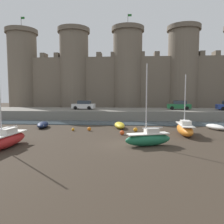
{
  "coord_description": "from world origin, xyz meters",
  "views": [
    {
      "loc": [
        0.01,
        -18.93,
        4.52
      ],
      "look_at": [
        -1.65,
        4.59,
        2.5
      ],
      "focal_mm": 35.0,
      "sensor_mm": 36.0,
      "label": 1
    }
  ],
  "objects_px": {
    "car_quay_west": "(179,105)",
    "sailboat_near_channel_left": "(148,138)",
    "mooring_buoy_near_shore": "(122,133)",
    "rowboat_midflat_left": "(43,125)",
    "sailboat_foreground_right": "(4,140)",
    "rowboat_near_channel_right": "(215,127)",
    "mooring_buoy_off_centre": "(89,129)",
    "mooring_buoy_near_channel": "(135,130)",
    "mooring_buoy_mid_mud": "(73,129)",
    "sailboat_midflat_centre": "(185,129)",
    "car_quay_centre_west": "(84,105)",
    "rowboat_midflat_right": "(120,125)"
  },
  "relations": [
    {
      "from": "car_quay_west",
      "to": "sailboat_near_channel_left",
      "type": "bearing_deg",
      "value": -109.3
    },
    {
      "from": "sailboat_near_channel_left",
      "to": "mooring_buoy_near_shore",
      "type": "height_order",
      "value": "sailboat_near_channel_left"
    },
    {
      "from": "rowboat_midflat_left",
      "to": "sailboat_foreground_right",
      "type": "distance_m",
      "value": 10.82
    },
    {
      "from": "rowboat_near_channel_right",
      "to": "mooring_buoy_near_shore",
      "type": "relative_size",
      "value": 6.59
    },
    {
      "from": "mooring_buoy_near_shore",
      "to": "mooring_buoy_off_centre",
      "type": "bearing_deg",
      "value": 150.65
    },
    {
      "from": "mooring_buoy_near_shore",
      "to": "mooring_buoy_near_channel",
      "type": "xyz_separation_m",
      "value": [
        1.52,
        2.15,
        -0.0
      ]
    },
    {
      "from": "mooring_buoy_off_centre",
      "to": "mooring_buoy_near_shore",
      "type": "bearing_deg",
      "value": -29.35
    },
    {
      "from": "sailboat_near_channel_left",
      "to": "mooring_buoy_mid_mud",
      "type": "distance_m",
      "value": 10.9
    },
    {
      "from": "sailboat_near_channel_left",
      "to": "mooring_buoy_mid_mud",
      "type": "relative_size",
      "value": 19.02
    },
    {
      "from": "sailboat_near_channel_left",
      "to": "mooring_buoy_near_shore",
      "type": "bearing_deg",
      "value": 116.37
    },
    {
      "from": "rowboat_midflat_left",
      "to": "mooring_buoy_near_channel",
      "type": "xyz_separation_m",
      "value": [
        12.1,
        -2.19,
        -0.16
      ]
    },
    {
      "from": "sailboat_near_channel_left",
      "to": "mooring_buoy_off_centre",
      "type": "relative_size",
      "value": 15.0
    },
    {
      "from": "rowboat_near_channel_right",
      "to": "mooring_buoy_near_channel",
      "type": "xyz_separation_m",
      "value": [
        -9.99,
        -2.1,
        -0.11
      ]
    },
    {
      "from": "car_quay_west",
      "to": "sailboat_midflat_centre",
      "type": "bearing_deg",
      "value": -100.79
    },
    {
      "from": "rowboat_midflat_left",
      "to": "mooring_buoy_off_centre",
      "type": "bearing_deg",
      "value": -17.52
    },
    {
      "from": "sailboat_midflat_centre",
      "to": "mooring_buoy_off_centre",
      "type": "xyz_separation_m",
      "value": [
        -10.79,
        1.88,
        -0.46
      ]
    },
    {
      "from": "rowboat_midflat_left",
      "to": "mooring_buoy_near_channel",
      "type": "height_order",
      "value": "rowboat_midflat_left"
    },
    {
      "from": "mooring_buoy_off_centre",
      "to": "mooring_buoy_near_shore",
      "type": "relative_size",
      "value": 0.93
    },
    {
      "from": "sailboat_midflat_centre",
      "to": "mooring_buoy_off_centre",
      "type": "relative_size",
      "value": 14.01
    },
    {
      "from": "mooring_buoy_off_centre",
      "to": "car_quay_centre_west",
      "type": "distance_m",
      "value": 14.2
    },
    {
      "from": "rowboat_near_channel_right",
      "to": "sailboat_midflat_centre",
      "type": "bearing_deg",
      "value": -140.8
    },
    {
      "from": "car_quay_centre_west",
      "to": "car_quay_west",
      "type": "distance_m",
      "value": 17.3
    },
    {
      "from": "sailboat_midflat_centre",
      "to": "mooring_buoy_near_shore",
      "type": "distance_m",
      "value": 6.8
    },
    {
      "from": "rowboat_midflat_right",
      "to": "mooring_buoy_off_centre",
      "type": "height_order",
      "value": "rowboat_midflat_right"
    },
    {
      "from": "sailboat_near_channel_left",
      "to": "sailboat_foreground_right",
      "type": "xyz_separation_m",
      "value": [
        -11.95,
        -1.65,
        0.02
      ]
    },
    {
      "from": "sailboat_midflat_centre",
      "to": "mooring_buoy_near_channel",
      "type": "xyz_separation_m",
      "value": [
        -5.25,
        1.76,
        -0.45
      ]
    },
    {
      "from": "car_quay_west",
      "to": "rowboat_midflat_right",
      "type": "bearing_deg",
      "value": -130.97
    },
    {
      "from": "rowboat_midflat_left",
      "to": "rowboat_midflat_right",
      "type": "relative_size",
      "value": 1.02
    },
    {
      "from": "rowboat_midflat_left",
      "to": "mooring_buoy_near_channel",
      "type": "distance_m",
      "value": 12.3
    },
    {
      "from": "sailboat_near_channel_left",
      "to": "mooring_buoy_mid_mud",
      "type": "xyz_separation_m",
      "value": [
        -8.37,
        6.97,
        -0.48
      ]
    },
    {
      "from": "sailboat_foreground_right",
      "to": "mooring_buoy_mid_mud",
      "type": "xyz_separation_m",
      "value": [
        3.59,
        8.62,
        -0.5
      ]
    },
    {
      "from": "rowboat_near_channel_right",
      "to": "mooring_buoy_near_channel",
      "type": "bearing_deg",
      "value": -168.11
    },
    {
      "from": "sailboat_near_channel_left",
      "to": "mooring_buoy_off_centre",
      "type": "bearing_deg",
      "value": 132.22
    },
    {
      "from": "mooring_buoy_near_channel",
      "to": "rowboat_near_channel_right",
      "type": "bearing_deg",
      "value": 11.89
    },
    {
      "from": "sailboat_near_channel_left",
      "to": "rowboat_near_channel_right",
      "type": "xyz_separation_m",
      "value": [
        9.13,
        9.04,
        -0.3
      ]
    },
    {
      "from": "mooring_buoy_mid_mud",
      "to": "rowboat_midflat_left",
      "type": "bearing_deg",
      "value": 154.92
    },
    {
      "from": "rowboat_midflat_right",
      "to": "car_quay_centre_west",
      "type": "distance_m",
      "value": 13.33
    },
    {
      "from": "sailboat_foreground_right",
      "to": "mooring_buoy_off_centre",
      "type": "bearing_deg",
      "value": 57.45
    },
    {
      "from": "car_quay_centre_west",
      "to": "rowboat_near_channel_right",
      "type": "bearing_deg",
      "value": -31.55
    },
    {
      "from": "mooring_buoy_off_centre",
      "to": "car_quay_west",
      "type": "height_order",
      "value": "car_quay_west"
    },
    {
      "from": "car_quay_west",
      "to": "mooring_buoy_off_centre",
      "type": "bearing_deg",
      "value": -134.13
    },
    {
      "from": "rowboat_midflat_left",
      "to": "sailboat_foreground_right",
      "type": "height_order",
      "value": "sailboat_foreground_right"
    },
    {
      "from": "sailboat_foreground_right",
      "to": "mooring_buoy_mid_mud",
      "type": "distance_m",
      "value": 9.35
    },
    {
      "from": "sailboat_midflat_centre",
      "to": "mooring_buoy_near_shore",
      "type": "bearing_deg",
      "value": -176.74
    },
    {
      "from": "car_quay_centre_west",
      "to": "car_quay_west",
      "type": "relative_size",
      "value": 1.0
    },
    {
      "from": "sailboat_midflat_centre",
      "to": "mooring_buoy_near_shore",
      "type": "xyz_separation_m",
      "value": [
        -6.77,
        -0.39,
        -0.44
      ]
    },
    {
      "from": "rowboat_near_channel_right",
      "to": "rowboat_midflat_right",
      "type": "bearing_deg",
      "value": 177.88
    },
    {
      "from": "rowboat_midflat_left",
      "to": "mooring_buoy_near_channel",
      "type": "relative_size",
      "value": 7.78
    },
    {
      "from": "sailboat_foreground_right",
      "to": "mooring_buoy_near_shore",
      "type": "xyz_separation_m",
      "value": [
        9.58,
        6.44,
        -0.43
      ]
    },
    {
      "from": "rowboat_midflat_right",
      "to": "mooring_buoy_near_shore",
      "type": "height_order",
      "value": "rowboat_midflat_right"
    }
  ]
}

